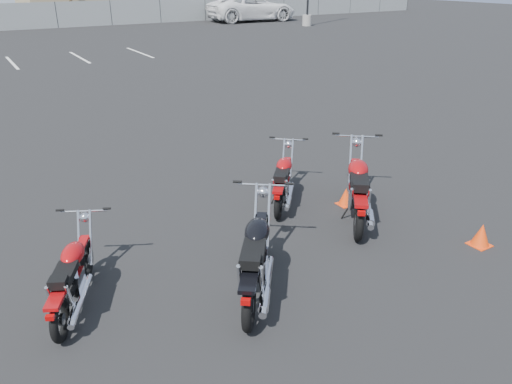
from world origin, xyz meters
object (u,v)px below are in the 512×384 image
motorcycle_third_red (283,181)px  motorcycle_rear_red (358,189)px  white_van (252,0)px  motorcycle_second_black (256,257)px  motorcycle_front_red (73,277)px

motorcycle_third_red → motorcycle_rear_red: motorcycle_rear_red is taller
motorcycle_third_red → motorcycle_rear_red: bearing=-56.9°
motorcycle_rear_red → white_van: 36.51m
motorcycle_second_black → motorcycle_third_red: bearing=48.8°
motorcycle_front_red → motorcycle_third_red: bearing=16.9°
white_van → motorcycle_rear_red: bearing=155.7°
white_van → motorcycle_second_black: bearing=153.0°
motorcycle_third_red → motorcycle_rear_red: size_ratio=0.82×
motorcycle_second_black → motorcycle_third_red: (1.79, 2.05, -0.07)m
motorcycle_third_red → white_van: size_ratio=0.20×
motorcycle_front_red → motorcycle_third_red: size_ratio=1.06×
motorcycle_third_red → white_van: (17.87, 31.11, 1.20)m
motorcycle_second_black → motorcycle_third_red: motorcycle_second_black is taller
motorcycle_rear_red → white_van: size_ratio=0.24×
motorcycle_second_black → motorcycle_third_red: 2.72m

